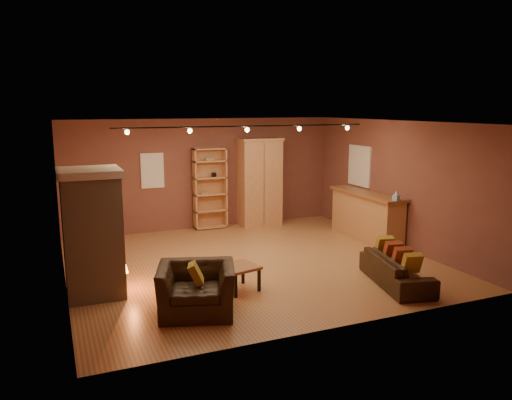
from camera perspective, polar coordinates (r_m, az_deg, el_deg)
name	(u,v)px	position (r m, az deg, el deg)	size (l,w,h in m)	color
floor	(251,263)	(10.13, -0.56, -7.16)	(7.00, 7.00, 0.00)	#995F36
ceiling	(251,122)	(9.65, -0.59, 8.87)	(7.00, 7.00, 0.00)	brown
back_wall	(203,174)	(12.83, -6.05, 2.99)	(7.00, 0.02, 2.80)	brown
left_wall	(60,208)	(9.10, -21.45, -0.86)	(0.02, 6.50, 2.80)	brown
right_wall	(396,184)	(11.56, 15.73, 1.80)	(0.02, 6.50, 2.80)	brown
fireplace	(93,233)	(8.61, -18.13, -3.60)	(1.01, 0.98, 2.12)	tan
back_window	(152,171)	(12.49, -11.77, 3.31)	(0.56, 0.04, 0.86)	white
bookcase	(209,188)	(12.81, -5.37, 1.42)	(0.85, 0.33, 2.07)	tan
armoire	(260,182)	(13.08, 0.42, 2.10)	(1.13, 0.64, 2.29)	tan
bar_counter	(366,215)	(12.04, 12.50, -1.73)	(0.63, 2.34, 1.12)	tan
tissue_box	(396,196)	(11.02, 15.72, 0.39)	(0.16, 0.16, 0.23)	#87BCD8
right_window	(360,166)	(12.62, 11.75, 3.84)	(0.05, 0.90, 1.00)	white
loveseat	(397,265)	(9.18, 15.77, -7.12)	(0.91, 1.84, 0.75)	black
armchair	(196,281)	(7.68, -6.86, -9.19)	(1.32, 1.06, 1.00)	black
coffee_table	(239,269)	(8.57, -1.92, -7.91)	(0.69, 0.69, 0.44)	#9A5F38
track_rail	(247,128)	(9.84, -1.03, 8.26)	(5.20, 0.09, 0.13)	black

